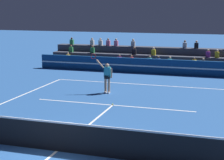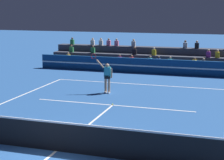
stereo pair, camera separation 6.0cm
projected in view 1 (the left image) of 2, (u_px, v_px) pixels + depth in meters
name	position (u px, v px, depth m)	size (l,w,h in m)	color
ground_plane	(57.00, 151.00, 12.78)	(120.00, 120.00, 0.00)	#285699
court_lines	(57.00, 151.00, 12.78)	(11.10, 23.90, 0.01)	white
tennis_net	(56.00, 136.00, 12.68)	(12.00, 0.10, 1.10)	slate
sponsor_banner_wall	(152.00, 66.00, 27.73)	(18.00, 0.26, 1.10)	navy
bleacher_stand	(158.00, 60.00, 30.08)	(17.85, 2.85, 2.28)	#383D4C
tennis_player	(107.00, 76.00, 21.29)	(1.32, 0.33, 2.32)	tan
tennis_ball	(113.00, 104.00, 18.86)	(0.07, 0.07, 0.07)	#C6DB33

